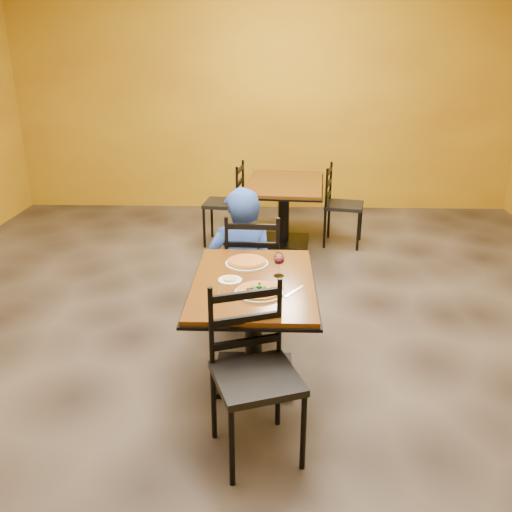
{
  "coord_description": "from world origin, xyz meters",
  "views": [
    {
      "loc": [
        0.13,
        -3.84,
        2.2
      ],
      "look_at": [
        0.01,
        -0.3,
        0.85
      ],
      "focal_mm": 38.35,
      "sensor_mm": 36.0,
      "label": 1
    }
  ],
  "objects_px": {
    "chair_main_near": "(257,379)",
    "plate_main": "(259,292)",
    "table_main": "(254,307)",
    "diner": "(241,255)",
    "wine_glass": "(279,264)",
    "chair_second_right": "(344,206)",
    "table_second": "(284,198)",
    "pizza_main": "(259,290)",
    "chair_main_far": "(254,267)",
    "plate_far": "(247,263)",
    "chair_second_left": "(224,204)",
    "pizza_far": "(247,261)",
    "side_plate": "(230,280)"
  },
  "relations": [
    {
      "from": "table_second",
      "to": "plate_far",
      "type": "distance_m",
      "value": 2.61
    },
    {
      "from": "table_second",
      "to": "pizza_main",
      "type": "relative_size",
      "value": 4.97
    },
    {
      "from": "chair_main_far",
      "to": "chair_second_right",
      "type": "distance_m",
      "value": 2.23
    },
    {
      "from": "diner",
      "to": "wine_glass",
      "type": "height_order",
      "value": "diner"
    },
    {
      "from": "pizza_far",
      "to": "side_plate",
      "type": "relative_size",
      "value": 1.75
    },
    {
      "from": "chair_second_left",
      "to": "plate_far",
      "type": "xyz_separation_m",
      "value": [
        0.4,
        -2.59,
        0.27
      ]
    },
    {
      "from": "diner",
      "to": "pizza_far",
      "type": "xyz_separation_m",
      "value": [
        0.08,
        -0.63,
        0.19
      ]
    },
    {
      "from": "chair_main_near",
      "to": "chair_second_right",
      "type": "distance_m",
      "value": 3.77
    },
    {
      "from": "table_main",
      "to": "chair_main_far",
      "type": "bearing_deg",
      "value": 92.12
    },
    {
      "from": "pizza_far",
      "to": "side_plate",
      "type": "distance_m",
      "value": 0.32
    },
    {
      "from": "table_main",
      "to": "chair_main_near",
      "type": "bearing_deg",
      "value": -86.55
    },
    {
      "from": "table_second",
      "to": "wine_glass",
      "type": "height_order",
      "value": "wine_glass"
    },
    {
      "from": "wine_glass",
      "to": "diner",
      "type": "bearing_deg",
      "value": 110.08
    },
    {
      "from": "plate_main",
      "to": "pizza_main",
      "type": "xyz_separation_m",
      "value": [
        0.0,
        0.0,
        0.02
      ]
    },
    {
      "from": "table_second",
      "to": "chair_main_near",
      "type": "relative_size",
      "value": 1.43
    },
    {
      "from": "plate_far",
      "to": "pizza_far",
      "type": "height_order",
      "value": "pizza_far"
    },
    {
      "from": "table_second",
      "to": "plate_far",
      "type": "xyz_separation_m",
      "value": [
        -0.31,
        -2.59,
        0.19
      ]
    },
    {
      "from": "diner",
      "to": "chair_main_near",
      "type": "bearing_deg",
      "value": 88.34
    },
    {
      "from": "chair_second_right",
      "to": "diner",
      "type": "height_order",
      "value": "diner"
    },
    {
      "from": "pizza_main",
      "to": "table_second",
      "type": "bearing_deg",
      "value": 86.18
    },
    {
      "from": "chair_second_right",
      "to": "pizza_far",
      "type": "distance_m",
      "value": 2.79
    },
    {
      "from": "table_main",
      "to": "diner",
      "type": "distance_m",
      "value": 0.94
    },
    {
      "from": "pizza_main",
      "to": "chair_second_left",
      "type": "bearing_deg",
      "value": 99.26
    },
    {
      "from": "chair_second_left",
      "to": "wine_glass",
      "type": "bearing_deg",
      "value": 19.37
    },
    {
      "from": "chair_second_left",
      "to": "pizza_main",
      "type": "xyz_separation_m",
      "value": [
        0.5,
        -3.08,
        0.29
      ]
    },
    {
      "from": "diner",
      "to": "plate_main",
      "type": "relative_size",
      "value": 3.75
    },
    {
      "from": "diner",
      "to": "table_main",
      "type": "bearing_deg",
      "value": 90.61
    },
    {
      "from": "table_second",
      "to": "plate_far",
      "type": "bearing_deg",
      "value": -96.79
    },
    {
      "from": "plate_main",
      "to": "side_plate",
      "type": "bearing_deg",
      "value": 136.4
    },
    {
      "from": "chair_second_left",
      "to": "chair_second_right",
      "type": "xyz_separation_m",
      "value": [
        1.42,
        0.0,
        -0.01
      ]
    },
    {
      "from": "pizza_main",
      "to": "plate_far",
      "type": "height_order",
      "value": "pizza_main"
    },
    {
      "from": "table_second",
      "to": "chair_main_far",
      "type": "relative_size",
      "value": 1.44
    },
    {
      "from": "table_main",
      "to": "chair_main_near",
      "type": "distance_m",
      "value": 0.78
    },
    {
      "from": "table_second",
      "to": "chair_main_far",
      "type": "bearing_deg",
      "value": -98.0
    },
    {
      "from": "chair_main_near",
      "to": "plate_main",
      "type": "distance_m",
      "value": 0.63
    },
    {
      "from": "pizza_far",
      "to": "plate_far",
      "type": "bearing_deg",
      "value": 180.0
    },
    {
      "from": "table_second",
      "to": "chair_main_near",
      "type": "distance_m",
      "value": 3.67
    },
    {
      "from": "diner",
      "to": "wine_glass",
      "type": "relative_size",
      "value": 6.47
    },
    {
      "from": "wine_glass",
      "to": "chair_second_left",
      "type": "bearing_deg",
      "value": 102.67
    },
    {
      "from": "chair_main_near",
      "to": "chair_second_left",
      "type": "height_order",
      "value": "chair_main_near"
    },
    {
      "from": "plate_main",
      "to": "plate_far",
      "type": "relative_size",
      "value": 1.0
    },
    {
      "from": "chair_main_near",
      "to": "plate_far",
      "type": "xyz_separation_m",
      "value": [
        -0.11,
        1.08,
        0.26
      ]
    },
    {
      "from": "pizza_main",
      "to": "wine_glass",
      "type": "distance_m",
      "value": 0.32
    },
    {
      "from": "chair_second_right",
      "to": "pizza_far",
      "type": "relative_size",
      "value": 3.37
    },
    {
      "from": "chair_second_left",
      "to": "plate_main",
      "type": "bearing_deg",
      "value": 15.96
    },
    {
      "from": "plate_far",
      "to": "pizza_far",
      "type": "bearing_deg",
      "value": 0.0
    },
    {
      "from": "chair_main_near",
      "to": "plate_far",
      "type": "distance_m",
      "value": 1.11
    },
    {
      "from": "table_second",
      "to": "plate_main",
      "type": "relative_size",
      "value": 4.55
    },
    {
      "from": "plate_main",
      "to": "pizza_main",
      "type": "distance_m",
      "value": 0.02
    },
    {
      "from": "chair_main_near",
      "to": "wine_glass",
      "type": "relative_size",
      "value": 5.49
    }
  ]
}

